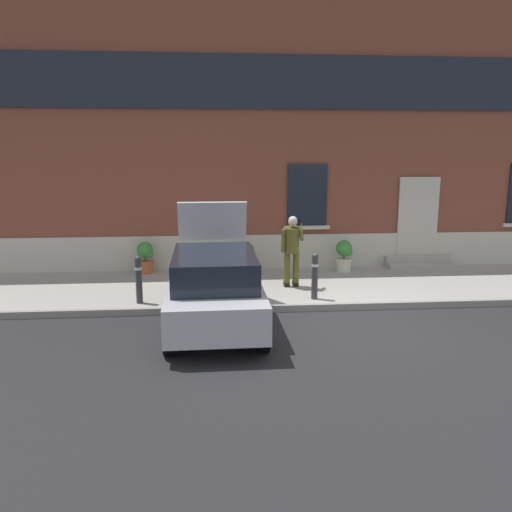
# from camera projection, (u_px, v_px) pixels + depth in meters

# --- Properties ---
(ground_plane) EXTENTS (80.00, 80.00, 0.00)m
(ground_plane) POSITION_uv_depth(u_px,v_px,m) (348.00, 324.00, 10.35)
(ground_plane) COLOR #232326
(sidewalk) EXTENTS (24.00, 3.60, 0.15)m
(sidewalk) POSITION_uv_depth(u_px,v_px,m) (319.00, 285.00, 13.07)
(sidewalk) COLOR #99968E
(sidewalk) RESTS_ON ground
(curb_edge) EXTENTS (24.00, 0.12, 0.15)m
(curb_edge) POSITION_uv_depth(u_px,v_px,m) (337.00, 307.00, 11.25)
(curb_edge) COLOR gray
(curb_edge) RESTS_ON ground
(building_facade) EXTENTS (24.00, 1.52, 7.50)m
(building_facade) POSITION_uv_depth(u_px,v_px,m) (305.00, 139.00, 14.78)
(building_facade) COLOR brown
(building_facade) RESTS_ON ground
(entrance_stoop) EXTENTS (1.87, 0.64, 0.32)m
(entrance_stoop) POSITION_uv_depth(u_px,v_px,m) (418.00, 262.00, 14.79)
(entrance_stoop) COLOR #9E998E
(entrance_stoop) RESTS_ON sidewalk
(hatchback_car_silver) EXTENTS (1.84, 4.09, 2.34)m
(hatchback_car_silver) POSITION_uv_depth(u_px,v_px,m) (215.00, 287.00, 10.07)
(hatchback_car_silver) COLOR #B7B7BF
(hatchback_car_silver) RESTS_ON ground
(bollard_near_person) EXTENTS (0.15, 0.15, 1.04)m
(bollard_near_person) POSITION_uv_depth(u_px,v_px,m) (315.00, 274.00, 11.49)
(bollard_near_person) COLOR #333338
(bollard_near_person) RESTS_ON sidewalk
(bollard_far_left) EXTENTS (0.15, 0.15, 1.04)m
(bollard_far_left) POSITION_uv_depth(u_px,v_px,m) (139.00, 278.00, 11.17)
(bollard_far_left) COLOR #333338
(bollard_far_left) RESTS_ON sidewalk
(person_on_phone) EXTENTS (0.51, 0.50, 1.74)m
(person_on_phone) POSITION_uv_depth(u_px,v_px,m) (292.00, 247.00, 12.43)
(person_on_phone) COLOR #514C1E
(person_on_phone) RESTS_ON sidewalk
(planter_terracotta) EXTENTS (0.44, 0.44, 0.86)m
(planter_terracotta) POSITION_uv_depth(u_px,v_px,m) (145.00, 257.00, 13.97)
(planter_terracotta) COLOR #B25B38
(planter_terracotta) RESTS_ON sidewalk
(planter_olive) EXTENTS (0.44, 0.44, 0.86)m
(planter_olive) POSITION_uv_depth(u_px,v_px,m) (246.00, 257.00, 13.87)
(planter_olive) COLOR #606B38
(planter_olive) RESTS_ON sidewalk
(planter_cream) EXTENTS (0.44, 0.44, 0.86)m
(planter_cream) POSITION_uv_depth(u_px,v_px,m) (344.00, 255.00, 14.22)
(planter_cream) COLOR beige
(planter_cream) RESTS_ON sidewalk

